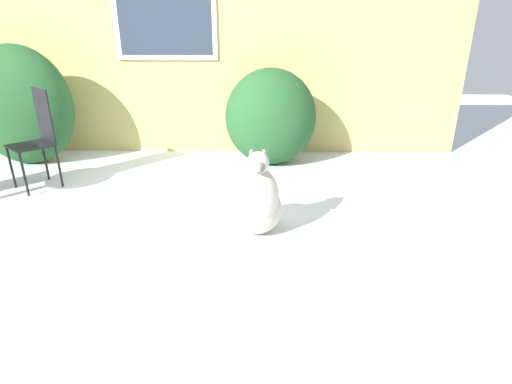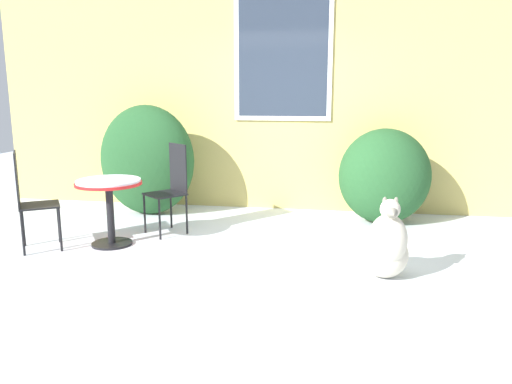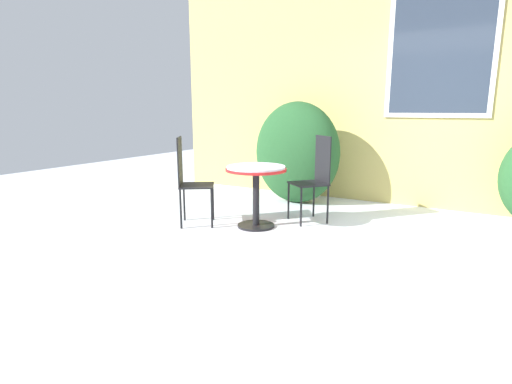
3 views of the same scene
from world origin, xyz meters
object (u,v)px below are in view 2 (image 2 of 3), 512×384
(patio_table, at_px, (109,194))
(patio_chair_near_table, at_px, (171,186))
(dog, at_px, (385,248))
(patio_chair_far_side, at_px, (30,197))

(patio_table, xyz_separation_m, patio_chair_near_table, (0.48, 0.58, 0.00))
(patio_chair_near_table, distance_m, dog, 2.60)
(patio_table, relative_size, patio_chair_near_table, 0.69)
(patio_chair_near_table, height_order, patio_chair_far_side, same)
(patio_chair_far_side, distance_m, dog, 3.57)
(patio_table, bearing_deg, patio_chair_near_table, 50.16)
(patio_chair_near_table, bearing_deg, dog, 15.16)
(patio_chair_near_table, relative_size, patio_chair_far_side, 1.00)
(patio_chair_near_table, bearing_deg, patio_chair_far_side, -103.94)
(patio_table, distance_m, patio_chair_near_table, 0.75)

